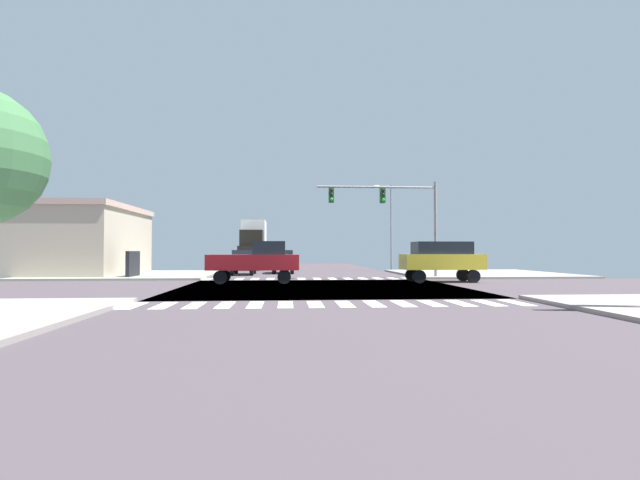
{
  "coord_description": "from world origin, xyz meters",
  "views": [
    {
      "loc": [
        -1.71,
        -22.99,
        1.79
      ],
      "look_at": [
        0.7,
        10.69,
        2.6
      ],
      "focal_mm": 26.17,
      "sensor_mm": 36.0,
      "label": 1
    }
  ],
  "objects_px": {
    "traffic_signal_mast": "(389,206)",
    "box_truck_trailing_1": "(253,243)",
    "sedan_nearside_1": "(244,260)",
    "bank_building": "(57,240)",
    "sedan_outer_2": "(283,259)",
    "suv_queued_2": "(442,258)",
    "pickup_crossing_1": "(257,260)",
    "street_lamp": "(389,219)"
  },
  "relations": [
    {
      "from": "traffic_signal_mast",
      "to": "suv_queued_2",
      "type": "height_order",
      "value": "traffic_signal_mast"
    },
    {
      "from": "sedan_outer_2",
      "to": "box_truck_trailing_1",
      "type": "bearing_deg",
      "value": -70.35
    },
    {
      "from": "street_lamp",
      "to": "sedan_nearside_1",
      "type": "xyz_separation_m",
      "value": [
        -12.86,
        -7.22,
        -3.7
      ]
    },
    {
      "from": "pickup_crossing_1",
      "to": "traffic_signal_mast",
      "type": "bearing_deg",
      "value": 113.87
    },
    {
      "from": "sedan_outer_2",
      "to": "pickup_crossing_1",
      "type": "bearing_deg",
      "value": 83.09
    },
    {
      "from": "street_lamp",
      "to": "box_truck_trailing_1",
      "type": "distance_m",
      "value": 13.46
    },
    {
      "from": "pickup_crossing_1",
      "to": "bank_building",
      "type": "bearing_deg",
      "value": -121.43
    },
    {
      "from": "street_lamp",
      "to": "suv_queued_2",
      "type": "bearing_deg",
      "value": -92.03
    },
    {
      "from": "street_lamp",
      "to": "sedan_nearside_1",
      "type": "relative_size",
      "value": 1.88
    },
    {
      "from": "sedan_outer_2",
      "to": "bank_building",
      "type": "bearing_deg",
      "value": 7.56
    },
    {
      "from": "pickup_crossing_1",
      "to": "suv_queued_2",
      "type": "relative_size",
      "value": 1.11
    },
    {
      "from": "traffic_signal_mast",
      "to": "street_lamp",
      "type": "height_order",
      "value": "street_lamp"
    },
    {
      "from": "suv_queued_2",
      "to": "box_truck_trailing_1",
      "type": "height_order",
      "value": "box_truck_trailing_1"
    },
    {
      "from": "bank_building",
      "to": "box_truck_trailing_1",
      "type": "relative_size",
      "value": 1.74
    },
    {
      "from": "traffic_signal_mast",
      "to": "bank_building",
      "type": "height_order",
      "value": "traffic_signal_mast"
    },
    {
      "from": "box_truck_trailing_1",
      "to": "traffic_signal_mast",
      "type": "bearing_deg",
      "value": 121.62
    },
    {
      "from": "street_lamp",
      "to": "sedan_nearside_1",
      "type": "height_order",
      "value": "street_lamp"
    },
    {
      "from": "bank_building",
      "to": "pickup_crossing_1",
      "type": "relative_size",
      "value": 2.45
    },
    {
      "from": "box_truck_trailing_1",
      "to": "sedan_outer_2",
      "type": "distance_m",
      "value": 9.04
    },
    {
      "from": "bank_building",
      "to": "box_truck_trailing_1",
      "type": "distance_m",
      "value": 17.34
    },
    {
      "from": "suv_queued_2",
      "to": "bank_building",
      "type": "bearing_deg",
      "value": -109.8
    },
    {
      "from": "traffic_signal_mast",
      "to": "box_truck_trailing_1",
      "type": "distance_m",
      "value": 19.21
    },
    {
      "from": "street_lamp",
      "to": "pickup_crossing_1",
      "type": "bearing_deg",
      "value": -123.99
    },
    {
      "from": "suv_queued_2",
      "to": "street_lamp",
      "type": "bearing_deg",
      "value": 177.97
    },
    {
      "from": "street_lamp",
      "to": "box_truck_trailing_1",
      "type": "height_order",
      "value": "street_lamp"
    },
    {
      "from": "suv_queued_2",
      "to": "pickup_crossing_1",
      "type": "bearing_deg",
      "value": -90.0
    },
    {
      "from": "street_lamp",
      "to": "pickup_crossing_1",
      "type": "height_order",
      "value": "street_lamp"
    },
    {
      "from": "street_lamp",
      "to": "sedan_nearside_1",
      "type": "bearing_deg",
      "value": -150.68
    },
    {
      "from": "suv_queued_2",
      "to": "sedan_outer_2",
      "type": "bearing_deg",
      "value": -141.29
    },
    {
      "from": "bank_building",
      "to": "sedan_nearside_1",
      "type": "relative_size",
      "value": 2.91
    },
    {
      "from": "box_truck_trailing_1",
      "to": "sedan_nearside_1",
      "type": "bearing_deg",
      "value": 90.0
    },
    {
      "from": "traffic_signal_mast",
      "to": "suv_queued_2",
      "type": "bearing_deg",
      "value": -58.67
    },
    {
      "from": "box_truck_trailing_1",
      "to": "sedan_outer_2",
      "type": "xyz_separation_m",
      "value": [
        3.0,
        -8.4,
        -1.45
      ]
    },
    {
      "from": "traffic_signal_mast",
      "to": "street_lamp",
      "type": "distance_m",
      "value": 13.3
    },
    {
      "from": "sedan_nearside_1",
      "to": "pickup_crossing_1",
      "type": "bearing_deg",
      "value": 99.55
    },
    {
      "from": "bank_building",
      "to": "sedan_outer_2",
      "type": "xyz_separation_m",
      "value": [
        16.71,
        2.22,
        -1.48
      ]
    },
    {
      "from": "traffic_signal_mast",
      "to": "sedan_nearside_1",
      "type": "height_order",
      "value": "traffic_signal_mast"
    },
    {
      "from": "traffic_signal_mast",
      "to": "street_lamp",
      "type": "bearing_deg",
      "value": 77.59
    },
    {
      "from": "sedan_nearside_1",
      "to": "box_truck_trailing_1",
      "type": "height_order",
      "value": "box_truck_trailing_1"
    },
    {
      "from": "bank_building",
      "to": "sedan_outer_2",
      "type": "relative_size",
      "value": 2.91
    },
    {
      "from": "traffic_signal_mast",
      "to": "sedan_nearside_1",
      "type": "bearing_deg",
      "value": 150.03
    },
    {
      "from": "pickup_crossing_1",
      "to": "suv_queued_2",
      "type": "bearing_deg",
      "value": 90.0
    }
  ]
}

